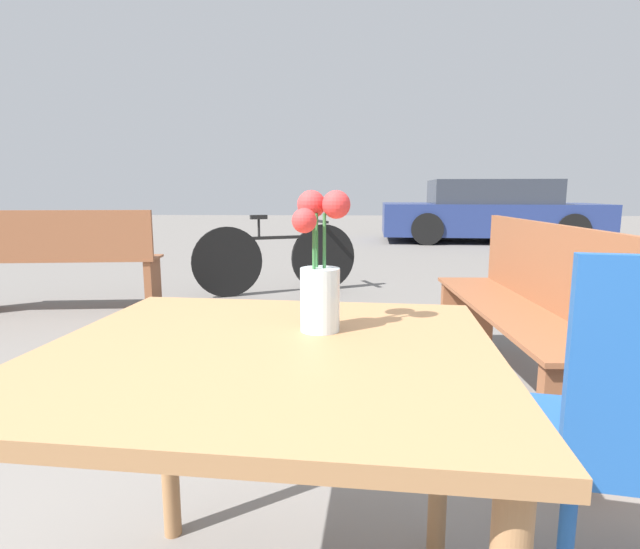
% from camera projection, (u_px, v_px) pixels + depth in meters
% --- Properties ---
extents(table_front, '(0.94, 0.88, 0.70)m').
position_uv_depth(table_front, '(270.00, 394.00, 0.99)').
color(table_front, '#9E7047').
rests_on(table_front, ground_plane).
extents(flower_vase, '(0.12, 0.12, 0.30)m').
position_uv_depth(flower_vase, '(320.00, 276.00, 1.06)').
color(flower_vase, silver).
rests_on(flower_vase, table_front).
extents(bench_near, '(1.56, 0.53, 0.85)m').
position_uv_depth(bench_near, '(62.00, 258.00, 4.11)').
color(bench_near, brown).
rests_on(bench_near, ground_plane).
extents(bench_middle, '(0.40, 1.63, 0.85)m').
position_uv_depth(bench_middle, '(526.00, 304.00, 2.41)').
color(bench_middle, brown).
rests_on(bench_middle, ground_plane).
extents(bicycle, '(1.53, 0.71, 0.77)m').
position_uv_depth(bicycle, '(277.00, 258.00, 4.89)').
color(bicycle, black).
rests_on(bicycle, ground_plane).
extents(parked_car, '(4.30, 2.00, 1.22)m').
position_uv_depth(parked_car, '(489.00, 212.00, 9.95)').
color(parked_car, navy).
rests_on(parked_car, ground_plane).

